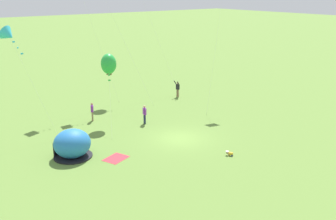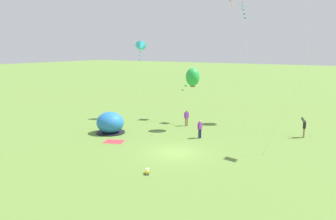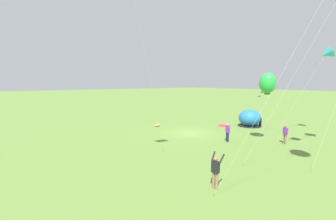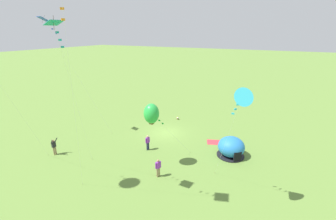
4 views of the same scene
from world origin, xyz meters
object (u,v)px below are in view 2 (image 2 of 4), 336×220
at_px(popup_tent, 110,123).
at_px(kite_green, 193,77).
at_px(toddler_crawling, 147,171).
at_px(kite_teal, 243,9).
at_px(person_with_toddler, 200,128).
at_px(kite_cyan, 140,47).
at_px(person_arms_raised, 304,127).
at_px(person_watching_sky, 187,117).

distance_m(popup_tent, kite_green, 9.30).
bearing_deg(toddler_crawling, kite_teal, 91.31).
distance_m(popup_tent, toddler_crawling, 11.54).
bearing_deg(popup_tent, kite_green, 40.70).
height_order(person_with_toddler, kite_teal, kite_teal).
bearing_deg(person_with_toddler, kite_cyan, 156.39).
xyz_separation_m(popup_tent, kite_green, (6.22, 5.35, 4.38)).
height_order(popup_tent, person_with_toddler, popup_tent).
xyz_separation_m(person_arms_raised, kite_cyan, (-17.96, -1.03, 7.29)).
bearing_deg(kite_teal, person_with_toddler, -93.57).
bearing_deg(person_watching_sky, toddler_crawling, -71.93).
bearing_deg(person_with_toddler, person_arms_raised, 33.30).
xyz_separation_m(popup_tent, kite_teal, (8.86, 11.63, 11.29)).
height_order(person_watching_sky, kite_teal, kite_teal).
xyz_separation_m(person_arms_raised, kite_green, (-10.21, -2.88, 4.38)).
distance_m(person_arms_raised, person_with_toddler, 9.71).
bearing_deg(kite_green, person_arms_raised, 15.74).
bearing_deg(kite_green, person_with_toddler, -49.49).
bearing_deg(kite_teal, person_arms_raised, -24.22).
bearing_deg(popup_tent, person_watching_sky, 52.98).
bearing_deg(person_with_toddler, kite_teal, 86.43).
xyz_separation_m(kite_green, kite_cyan, (-7.75, 1.85, 2.91)).
height_order(popup_tent, kite_green, kite_green).
bearing_deg(person_watching_sky, popup_tent, -127.02).
xyz_separation_m(toddler_crawling, person_arms_raised, (7.15, 15.04, 0.82)).
bearing_deg(popup_tent, person_arms_raised, 26.60).
bearing_deg(kite_cyan, person_watching_sky, -5.89).
relative_size(person_watching_sky, kite_cyan, 0.19).
xyz_separation_m(person_watching_sky, kite_cyan, (-6.45, 0.67, 7.33)).
xyz_separation_m(toddler_crawling, person_with_toddler, (-0.97, 9.71, 0.79)).
bearing_deg(popup_tent, person_with_toddler, 19.20).
xyz_separation_m(popup_tent, kite_cyan, (-1.53, 7.20, 7.29)).
height_order(person_with_toddler, kite_green, kite_green).
height_order(person_arms_raised, kite_green, kite_green).
xyz_separation_m(person_with_toddler, kite_cyan, (-9.84, 4.30, 7.33)).
xyz_separation_m(person_arms_raised, person_watching_sky, (-11.50, -1.70, -0.03)).
distance_m(toddler_crawling, person_watching_sky, 14.06).
relative_size(person_watching_sky, person_with_toddler, 1.00).
bearing_deg(kite_cyan, kite_green, -13.42).
relative_size(person_arms_raised, kite_cyan, 0.21).
height_order(toddler_crawling, person_watching_sky, person_watching_sky).
xyz_separation_m(person_with_toddler, kite_green, (-2.10, 2.45, 4.41)).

